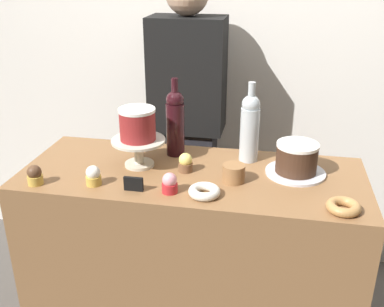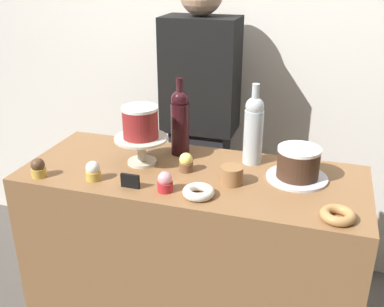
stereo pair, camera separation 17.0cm
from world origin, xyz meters
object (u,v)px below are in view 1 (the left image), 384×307
(wine_bottle_dark_red, at_px, (175,122))
(cupcake_lemon, at_px, (186,163))
(price_sign_chalkboard, at_px, (134,184))
(donut_maple, at_px, (343,207))
(barista_figure, at_px, (188,131))
(cupcake_chocolate, at_px, (35,175))
(donut_sugar, at_px, (204,191))
(cookie_stack, at_px, (234,173))
(cake_stand_pedestal, at_px, (139,148))
(chocolate_round_cake, at_px, (297,158))
(cupcake_strawberry, at_px, (170,183))
(wine_bottle_clear, at_px, (250,127))
(white_layer_cake, at_px, (137,124))
(cupcake_vanilla, at_px, (93,176))

(wine_bottle_dark_red, distance_m, cupcake_lemon, 0.20)
(price_sign_chalkboard, bearing_deg, wine_bottle_dark_red, 78.09)
(donut_maple, bearing_deg, barista_figure, 131.76)
(cupcake_chocolate, bearing_deg, donut_sugar, 2.87)
(cookie_stack, bearing_deg, cake_stand_pedestal, 170.03)
(chocolate_round_cake, height_order, cupcake_chocolate, chocolate_round_cake)
(cupcake_strawberry, bearing_deg, wine_bottle_clear, 53.20)
(wine_bottle_clear, distance_m, wine_bottle_dark_red, 0.30)
(donut_maple, xyz_separation_m, cookie_stack, (-0.38, 0.15, 0.02))
(cake_stand_pedestal, xyz_separation_m, white_layer_cake, (0.00, -0.00, 0.10))
(donut_maple, distance_m, barista_figure, 1.01)
(cupcake_vanilla, bearing_deg, barista_figure, 74.60)
(cupcake_strawberry, bearing_deg, donut_maple, -1.81)
(wine_bottle_clear, bearing_deg, wine_bottle_dark_red, 179.71)
(wine_bottle_dark_red, xyz_separation_m, cookie_stack, (0.27, -0.21, -0.11))
(wine_bottle_dark_red, xyz_separation_m, donut_maple, (0.64, -0.35, -0.13))
(cupcake_strawberry, height_order, donut_sugar, cupcake_strawberry)
(wine_bottle_dark_red, xyz_separation_m, price_sign_chalkboard, (-0.07, -0.35, -0.12))
(wine_bottle_dark_red, bearing_deg, white_layer_cake, -129.96)
(cake_stand_pedestal, xyz_separation_m, wine_bottle_clear, (0.42, 0.14, 0.07))
(chocolate_round_cake, relative_size, cupcake_lemon, 2.13)
(wine_bottle_dark_red, bearing_deg, donut_sugar, -61.92)
(donut_maple, bearing_deg, cupcake_vanilla, 178.49)
(cupcake_strawberry, xyz_separation_m, price_sign_chalkboard, (-0.13, -0.01, -0.01))
(wine_bottle_dark_red, xyz_separation_m, cupcake_strawberry, (0.06, -0.33, -0.11))
(chocolate_round_cake, xyz_separation_m, wine_bottle_clear, (-0.19, 0.10, 0.08))
(cupcake_chocolate, relative_size, price_sign_chalkboard, 1.06)
(donut_sugar, height_order, cookie_stack, cookie_stack)
(barista_figure, bearing_deg, price_sign_chalkboard, -93.34)
(cupcake_lemon, xyz_separation_m, price_sign_chalkboard, (-0.15, -0.19, -0.01))
(chocolate_round_cake, bearing_deg, white_layer_cake, -176.14)
(donut_maple, bearing_deg, donut_sugar, 177.88)
(cupcake_strawberry, relative_size, cupcake_chocolate, 1.00)
(cupcake_strawberry, distance_m, donut_sugar, 0.13)
(wine_bottle_clear, bearing_deg, cupcake_lemon, -146.28)
(cupcake_vanilla, height_order, donut_sugar, cupcake_vanilla)
(wine_bottle_clear, relative_size, donut_maple, 2.91)
(white_layer_cake, height_order, wine_bottle_clear, wine_bottle_clear)
(cupcake_vanilla, bearing_deg, price_sign_chalkboard, -6.28)
(wine_bottle_clear, height_order, cupcake_lemon, wine_bottle_clear)
(chocolate_round_cake, relative_size, wine_bottle_dark_red, 0.49)
(cupcake_vanilla, xyz_separation_m, price_sign_chalkboard, (0.16, -0.02, -0.01))
(cookie_stack, bearing_deg, donut_maple, -21.35)
(chocolate_round_cake, xyz_separation_m, cookie_stack, (-0.23, -0.11, -0.03))
(cake_stand_pedestal, relative_size, price_sign_chalkboard, 3.03)
(cupcake_vanilla, relative_size, donut_sugar, 0.66)
(cupcake_lemon, distance_m, cupcake_vanilla, 0.35)
(cupcake_lemon, xyz_separation_m, donut_sugar, (0.10, -0.18, -0.02))
(cake_stand_pedestal, xyz_separation_m, cupcake_lemon, (0.19, -0.02, -0.04))
(donut_sugar, bearing_deg, cupcake_vanilla, 179.17)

